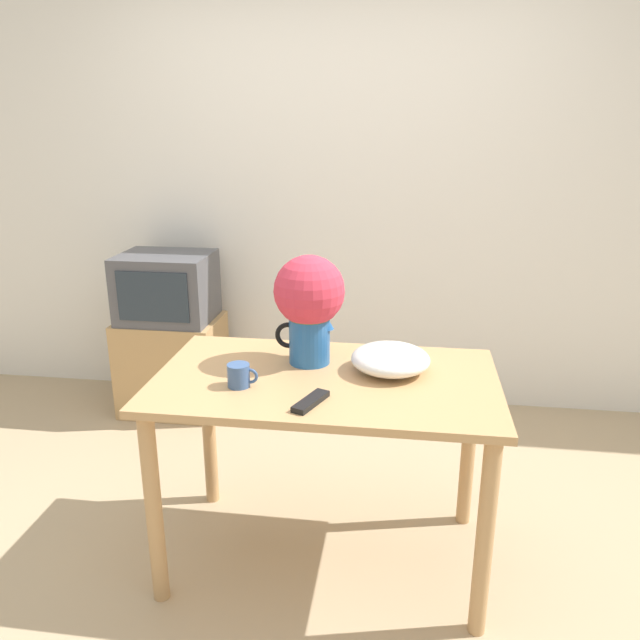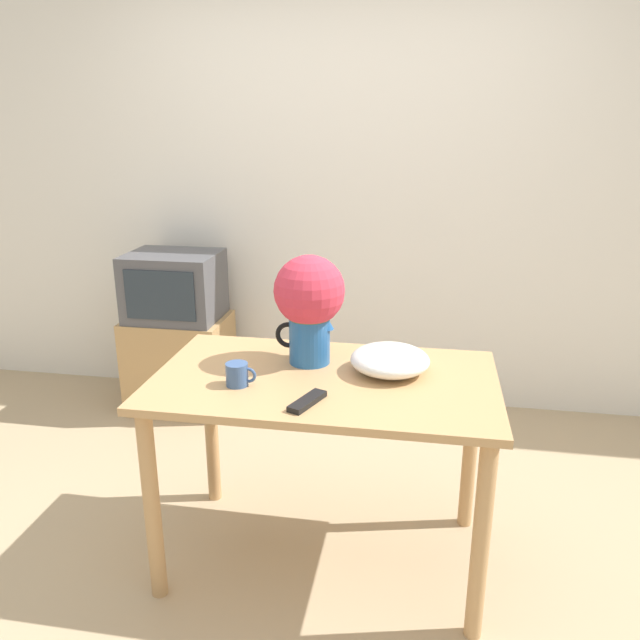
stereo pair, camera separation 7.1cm
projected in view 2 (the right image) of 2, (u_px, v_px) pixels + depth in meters
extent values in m
plane|color=tan|center=(286.00, 561.00, 2.53)|extent=(12.00, 12.00, 0.00)
cube|color=silver|center=(345.00, 191.00, 3.67)|extent=(8.00, 0.05, 2.60)
cube|color=tan|center=(325.00, 381.00, 2.32)|extent=(1.27, 0.76, 0.03)
cylinder|color=tan|center=(152.00, 506.00, 2.24)|extent=(0.06, 0.06, 0.77)
cylinder|color=tan|center=(481.00, 542.00, 2.05)|extent=(0.06, 0.06, 0.77)
cylinder|color=tan|center=(211.00, 425.00, 2.84)|extent=(0.06, 0.06, 0.77)
cylinder|color=tan|center=(470.00, 447.00, 2.65)|extent=(0.06, 0.06, 0.77)
cylinder|color=#235B9E|center=(310.00, 339.00, 2.43)|extent=(0.16, 0.16, 0.20)
cone|color=#235B9E|center=(327.00, 323.00, 2.40)|extent=(0.06, 0.06, 0.05)
torus|color=black|center=(289.00, 335.00, 2.44)|extent=(0.11, 0.02, 0.11)
sphere|color=#3D7033|center=(309.00, 303.00, 2.39)|extent=(0.21, 0.21, 0.21)
sphere|color=#CC3347|center=(309.00, 291.00, 2.37)|extent=(0.27, 0.27, 0.27)
cylinder|color=#385689|center=(237.00, 374.00, 2.24)|extent=(0.08, 0.08, 0.08)
torus|color=#385689|center=(248.00, 375.00, 2.23)|extent=(0.06, 0.01, 0.06)
ellipsoid|color=white|center=(390.00, 360.00, 2.35)|extent=(0.30, 0.30, 0.10)
cube|color=black|center=(307.00, 401.00, 2.10)|extent=(0.11, 0.18, 0.02)
cube|color=tan|center=(180.00, 363.00, 3.81)|extent=(0.59, 0.43, 0.58)
cube|color=#4C4C51|center=(174.00, 286.00, 3.66)|extent=(0.52, 0.42, 0.39)
cube|color=#232D38|center=(160.00, 296.00, 3.46)|extent=(0.41, 0.01, 0.28)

